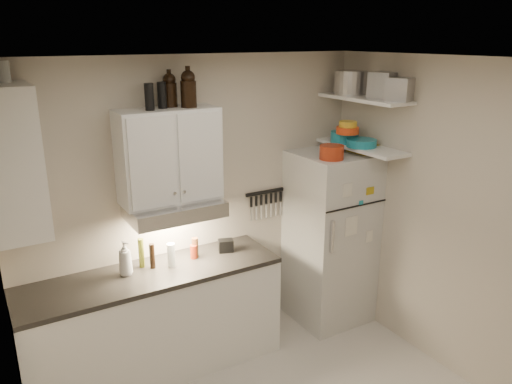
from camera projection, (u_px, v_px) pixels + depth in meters
ceiling at (300, 59)px, 2.79m from camera, size 3.20×3.00×0.02m
back_wall at (197, 206)px, 4.42m from camera, size 3.20×0.02×2.60m
left_wall at (19, 349)px, 2.39m from camera, size 0.02×3.00×2.60m
right_wall at (460, 225)px, 3.97m from camera, size 0.02×3.00×2.60m
base_cabinet at (155, 324)px, 4.15m from camera, size 2.10×0.60×0.88m
countertop at (152, 274)px, 4.02m from camera, size 2.10×0.62×0.04m
upper_cabinet at (169, 156)px, 3.97m from camera, size 0.80×0.33×0.75m
side_cabinet at (12, 161)px, 3.27m from camera, size 0.33×0.55×1.00m
range_hood at (175, 209)px, 4.05m from camera, size 0.76×0.46×0.12m
fridge at (330, 238)px, 4.88m from camera, size 0.70×0.68×1.70m
shelf_hi at (364, 99)px, 4.46m from camera, size 0.30×0.95×0.03m
shelf_lo at (361, 147)px, 4.59m from camera, size 0.30×0.95×0.03m
knife_strip at (265, 192)px, 4.73m from camera, size 0.42×0.02×0.03m
dutch_oven at (332, 152)px, 4.37m from camera, size 0.28×0.28×0.12m
book_stack at (363, 148)px, 4.64m from camera, size 0.20×0.25×0.08m
spice_jar at (338, 150)px, 4.54m from camera, size 0.06×0.06×0.09m
stock_pot at (350, 83)px, 4.62m from camera, size 0.40×0.40×0.22m
tin_a at (383, 85)px, 4.33m from camera, size 0.28×0.26×0.23m
tin_b at (401, 89)px, 4.15m from camera, size 0.25×0.25×0.19m
bowl_teal at (344, 137)px, 4.69m from camera, size 0.26×0.26×0.10m
bowl_orange at (348, 130)px, 4.57m from camera, size 0.21×0.21×0.06m
bowl_yellow at (348, 124)px, 4.55m from camera, size 0.16×0.16×0.05m
plates at (361, 143)px, 4.52m from camera, size 0.28×0.28×0.07m
growler_a at (170, 90)px, 3.90m from camera, size 0.15×0.15×0.27m
growler_b at (188, 88)px, 3.87m from camera, size 0.13×0.13×0.29m
thermos_a at (162, 95)px, 3.83m from camera, size 0.09×0.09×0.20m
thermos_b at (149, 97)px, 3.72m from camera, size 0.09×0.09×0.20m
side_jar at (1, 71)px, 3.19m from camera, size 0.13×0.13×0.14m
soap_bottle at (125, 256)px, 3.92m from camera, size 0.16×0.16×0.32m
pepper_mill at (195, 248)px, 4.26m from camera, size 0.07×0.07×0.18m
oil_bottle at (141, 253)px, 4.07m from camera, size 0.06×0.06×0.25m
vinegar_bottle at (152, 256)px, 4.06m from camera, size 0.05×0.05×0.21m
clear_bottle at (171, 255)px, 4.09m from camera, size 0.08×0.08×0.20m
red_jar at (194, 252)px, 4.25m from camera, size 0.08×0.08×0.12m
caddy at (226, 246)px, 4.38m from camera, size 0.15×0.13×0.11m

